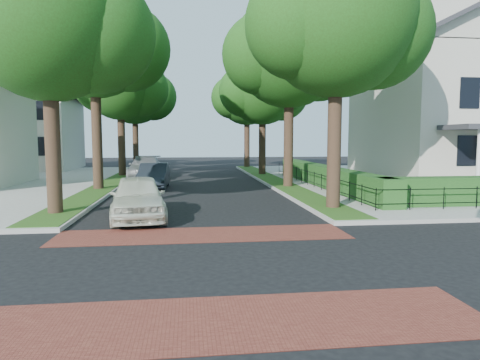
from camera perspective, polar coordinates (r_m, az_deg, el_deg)
name	(u,v)px	position (r m, az deg, el deg)	size (l,w,h in m)	color
ground	(208,265)	(10.35, -4.31, -11.19)	(120.00, 120.00, 0.00)	black
sidewalk_ne	(462,179)	(35.23, 27.54, 0.16)	(30.00, 30.00, 0.15)	gray
crosswalk_far	(203,235)	(13.44, -4.95, -7.26)	(9.00, 2.20, 0.01)	maroon
crosswalk_near	(217,321)	(7.34, -3.08, -18.32)	(9.00, 2.20, 0.01)	maroon
grass_strip_ne	(273,180)	(29.72, 4.40, 0.06)	(1.60, 29.80, 0.02)	#264E16
grass_strip_nw	(113,181)	(29.56, -16.59, -0.18)	(1.60, 29.80, 0.02)	#264E16
tree_right_near	(337,23)	(18.76, 12.84, 19.74)	(7.75, 6.67, 10.66)	black
tree_right_mid	(290,53)	(26.35, 6.72, 16.44)	(8.25, 7.09, 11.22)	black
tree_right_far	(263,89)	(34.88, 3.12, 11.97)	(7.25, 6.23, 9.74)	black
tree_right_back	(248,96)	(43.76, 1.03, 11.13)	(7.50, 6.45, 10.20)	black
tree_left_near	(52,23)	(18.34, -23.73, 18.59)	(7.50, 6.45, 10.20)	black
tree_left_mid	(97,42)	(26.19, -18.55, 17.07)	(8.00, 6.88, 11.48)	black
tree_left_far	(122,85)	(34.73, -15.48, 12.17)	(7.00, 6.02, 9.86)	black
tree_left_back	(136,93)	(43.65, -13.71, 11.19)	(7.75, 6.66, 10.44)	black
hedge_main_road	(324,176)	(26.29, 11.10, 0.56)	(1.00, 18.00, 1.20)	#174116
fence_main_road	(311,178)	(26.07, 9.42, 0.21)	(0.06, 18.00, 0.90)	black
house_victorian	(469,91)	(31.59, 28.20, 10.40)	(13.00, 13.05, 12.48)	beige
house_left_far	(23,116)	(44.57, -26.95, 7.57)	(10.00, 9.00, 10.14)	beige
parked_car_front	(138,197)	(16.32, -13.45, -2.24)	(1.92, 4.78, 1.63)	beige
parked_car_middle	(154,176)	(26.12, -11.41, 0.54)	(1.61, 4.60, 1.52)	black
parked_car_rear	(146,168)	(32.77, -12.49, 1.64)	(2.34, 5.76, 1.67)	gray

